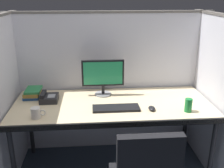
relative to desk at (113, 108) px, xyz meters
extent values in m
cube|color=silver|center=(0.00, 0.46, 0.08)|extent=(2.20, 0.05, 1.55)
cube|color=#605B56|center=(0.00, 0.46, 0.87)|extent=(2.21, 0.06, 0.02)
cube|color=silver|center=(-0.99, -0.09, 0.08)|extent=(0.05, 1.40, 1.55)
cube|color=silver|center=(0.99, -0.09, 0.08)|extent=(0.05, 1.40, 1.55)
cube|color=beige|center=(0.00, 0.01, 0.03)|extent=(1.90, 0.80, 0.04)
cube|color=black|center=(0.00, -0.38, 0.03)|extent=(1.90, 0.02, 0.05)
cylinder|color=black|center=(-0.89, -0.33, -0.34)|extent=(0.04, 0.04, 0.70)
cylinder|color=black|center=(0.89, -0.33, -0.34)|extent=(0.04, 0.04, 0.70)
cylinder|color=black|center=(-0.89, 0.35, -0.34)|extent=(0.04, 0.04, 0.70)
cylinder|color=black|center=(0.89, 0.35, -0.34)|extent=(0.04, 0.04, 0.70)
cylinder|color=gray|center=(-0.08, 0.24, 0.06)|extent=(0.17, 0.17, 0.01)
cylinder|color=black|center=(-0.08, 0.24, 0.11)|extent=(0.03, 0.03, 0.09)
cube|color=black|center=(-0.08, 0.24, 0.29)|extent=(0.43, 0.03, 0.27)
cube|color=#268C59|center=(-0.08, 0.22, 0.29)|extent=(0.39, 0.01, 0.23)
cube|color=black|center=(0.02, -0.12, 0.06)|extent=(0.43, 0.15, 0.02)
ellipsoid|color=black|center=(0.34, -0.17, 0.07)|extent=(0.06, 0.10, 0.03)
cylinder|color=#59595B|center=(0.34, -0.15, 0.08)|extent=(0.01, 0.01, 0.01)
cylinder|color=silver|center=(-0.67, -0.24, 0.10)|extent=(0.08, 0.08, 0.09)
torus|color=silver|center=(-0.62, -0.24, 0.10)|extent=(0.06, 0.01, 0.06)
cube|color=black|center=(-0.62, 0.12, 0.08)|extent=(0.17, 0.19, 0.06)
cube|color=black|center=(-0.67, 0.12, 0.12)|extent=(0.04, 0.17, 0.03)
cube|color=gray|center=(-0.59, 0.11, 0.11)|extent=(0.07, 0.09, 0.00)
cylinder|color=#197233|center=(0.66, -0.22, 0.11)|extent=(0.07, 0.07, 0.12)
cube|color=#1E478C|center=(-0.81, 0.24, 0.07)|extent=(0.15, 0.21, 0.03)
cube|color=olive|center=(-0.80, 0.23, 0.10)|extent=(0.15, 0.21, 0.03)
cube|color=#26723F|center=(-0.79, 0.23, 0.13)|extent=(0.15, 0.21, 0.02)
camera|label=1|loc=(-0.19, -2.26, 1.07)|focal=41.32mm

